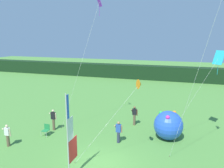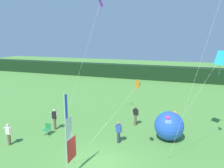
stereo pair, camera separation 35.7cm
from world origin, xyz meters
TOP-DOWN VIEW (x-y plane):
  - ground_plane at (0.00, 0.00)m, footprint 120.00×120.00m
  - distant_treeline at (0.00, 28.36)m, footprint 80.00×2.40m
  - banner_flag at (-1.12, -1.53)m, footprint 0.06×1.03m
  - person_near_banner at (-5.47, 3.60)m, footprint 0.55×0.48m
  - person_mid_field at (0.59, 6.67)m, footprint 0.55×0.48m
  - person_far_left at (0.21, 3.09)m, footprint 0.55×0.48m
  - person_far_right at (-7.00, 0.21)m, footprint 0.55×0.48m
  - inflatable_balloon at (3.57, 4.82)m, footprint 2.16×2.16m
  - folding_chair at (-5.48, 2.53)m, footprint 0.51×0.51m
  - kite_purple_diamond_0 at (-2.48, 5.74)m, footprint 3.10×2.10m
  - kite_orange_delta_1 at (1.96, 1.27)m, footprint 3.83×1.91m
  - kite_cyan_diamond_2 at (6.62, 6.22)m, footprint 3.48×1.19m

SIDE VIEW (x-z plane):
  - ground_plane at x=0.00m, z-range 0.00..0.00m
  - folding_chair at x=-5.48m, z-range 0.07..0.96m
  - person_far_right at x=-7.00m, z-range 0.05..1.65m
  - person_far_left at x=0.21m, z-range 0.05..1.67m
  - person_mid_field at x=0.59m, z-range 0.06..1.75m
  - person_near_banner at x=-5.47m, z-range 0.06..1.82m
  - inflatable_balloon at x=3.57m, z-range 0.01..2.16m
  - distant_treeline at x=0.00m, z-range 0.00..2.43m
  - banner_flag at x=-1.12m, z-range -0.10..4.68m
  - kite_orange_delta_1 at x=1.96m, z-range 2.23..7.35m
  - kite_cyan_diamond_2 at x=6.62m, z-range 2.57..9.14m
  - kite_purple_diamond_0 at x=-2.48m, z-range 3.97..14.49m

